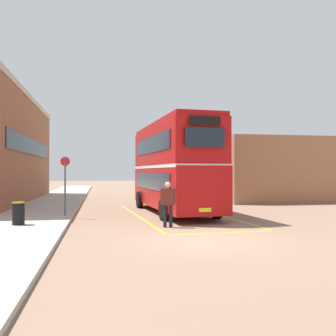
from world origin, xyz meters
name	(u,v)px	position (x,y,z in m)	size (l,w,h in m)	color
ground_plane	(148,203)	(0.00, 14.40, 0.00)	(135.60, 135.60, 0.00)	#846651
sidewalk_left	(55,201)	(-6.50, 16.80, 0.07)	(4.00, 57.60, 0.14)	#A39E93
depot_building_right	(253,170)	(9.50, 18.62, 2.35)	(8.08, 12.86, 4.70)	#9E6647
double_decker_bus	(173,166)	(0.60, 8.22, 2.51)	(3.35, 10.04, 4.75)	black
single_deck_bus	(173,178)	(3.40, 22.90, 1.64)	(3.21, 9.76, 3.02)	black
pedestrian_boarding	(168,201)	(-0.61, 3.04, 1.05)	(0.58, 0.34, 1.79)	black
litter_bin	(18,213)	(-6.35, 3.78, 0.58)	(0.49, 0.49, 0.88)	black
bus_stop_sign	(65,180)	(-4.87, 6.74, 1.80)	(0.44, 0.08, 2.76)	#4C4C51
bay_marking_yellow	(182,217)	(0.66, 6.35, 0.00)	(5.07, 12.19, 0.01)	gold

